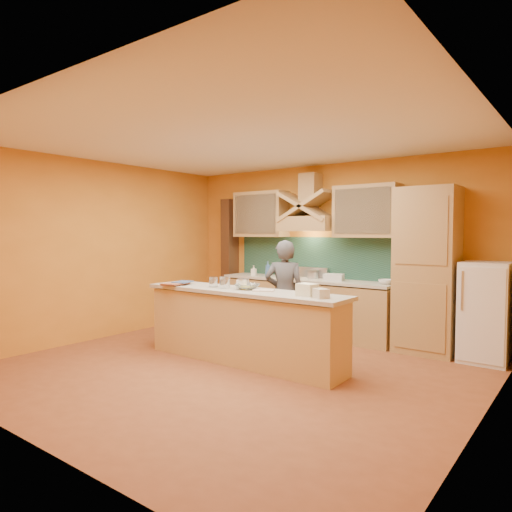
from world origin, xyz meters
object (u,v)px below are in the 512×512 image
Objects in this scene: person at (285,295)px; kitchen_scale at (243,284)px; fridge at (485,312)px; mixing_bowl at (247,287)px; stove at (305,307)px.

kitchen_scale is at bearing 50.85° from person.
fridge reaches higher than kitchen_scale.
fridge is at bearing 13.35° from kitchen_scale.
kitchen_scale is at bearing -145.66° from fridge.
kitchen_scale is 0.44× the size of mixing_bowl.
mixing_bowl is (0.14, -0.08, -0.02)m from kitchen_scale.
fridge is at bearing 0.00° from stove.
stove is at bearing -99.54° from person.
person is (-2.42, -1.05, 0.14)m from fridge.
person is 0.78m from kitchen_scale.
fridge reaches higher than stove.
stove is 1.86m from kitchen_scale.
stove is 2.71m from fridge.
mixing_bowl is at bearing 61.79° from person.
person reaches higher than stove.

